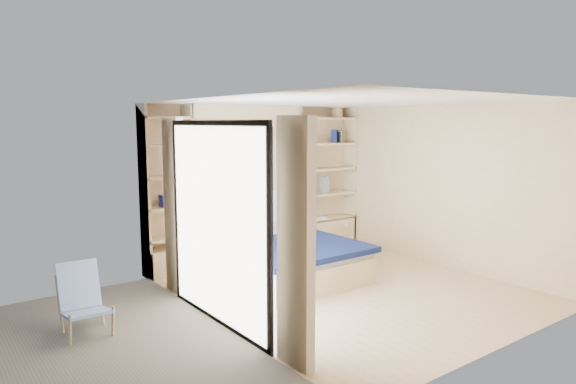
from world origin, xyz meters
TOP-DOWN VIEW (x-y plane):
  - ground at (0.00, 0.00)m, footprint 4.50×4.50m
  - room_shell at (-0.39, 1.52)m, footprint 4.50×4.50m
  - bed at (-0.38, 1.02)m, footprint 1.81×2.35m
  - photo_gallery at (-0.45, 2.22)m, footprint 1.48×0.02m
  - reading_lamps at (-0.30, 2.00)m, footprint 1.92×0.12m
  - shelf_decor at (1.10, 2.07)m, footprint 3.51×0.23m
  - deck at (-3.60, 0.00)m, footprint 3.20×4.00m
  - deck_chair at (-3.25, 0.65)m, footprint 0.49×0.77m

SIDE VIEW (x-z plane):
  - ground at x=0.00m, z-range 0.00..0.00m
  - deck at x=-3.60m, z-range -0.03..0.03m
  - bed at x=-0.38m, z-range -0.25..0.82m
  - deck_chair at x=-3.25m, z-range -0.02..0.73m
  - room_shell at x=-0.39m, z-range -1.17..3.33m
  - reading_lamps at x=-0.30m, z-range 1.03..1.17m
  - photo_gallery at x=-0.45m, z-range 1.19..2.01m
  - shelf_decor at x=1.10m, z-range 0.68..2.71m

